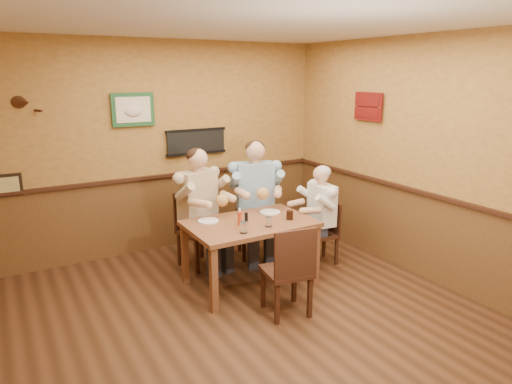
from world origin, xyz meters
TOP-DOWN VIEW (x-y plane):
  - room at (0.13, 0.17)m, footprint 5.02×5.03m
  - dining_table at (0.60, 0.87)m, footprint 1.40×0.90m
  - chair_back_left at (0.29, 1.64)m, footprint 0.54×0.54m
  - chair_back_right at (1.07, 1.57)m, footprint 0.57×0.57m
  - chair_right_end at (1.67, 0.94)m, footprint 0.41×0.41m
  - chair_near_side at (0.58, 0.10)m, footprint 0.50×0.50m
  - diner_tan_shirt at (0.29, 1.64)m, footprint 0.76×0.76m
  - diner_blue_polo at (1.07, 1.57)m, footprint 0.81×0.81m
  - diner_white_elder at (1.67, 0.94)m, footprint 0.58×0.58m
  - water_glass_left at (0.35, 0.58)m, footprint 0.10×0.10m
  - water_glass_mid at (0.69, 0.62)m, footprint 0.09×0.09m
  - cola_tumbler at (1.03, 0.71)m, footprint 0.08×0.08m
  - hot_sauce_bottle at (0.44, 0.81)m, footprint 0.05×0.05m
  - salt_shaker at (0.46, 0.86)m, footprint 0.05×0.05m
  - pepper_shaker at (0.58, 0.92)m, footprint 0.04×0.04m
  - plate_far_left at (0.19, 1.11)m, footprint 0.31×0.31m
  - plate_far_right at (0.97, 1.04)m, footprint 0.29×0.29m

SIDE VIEW (x-z plane):
  - chair_right_end at x=1.67m, z-range 0.00..0.80m
  - chair_back_left at x=0.29m, z-range 0.00..0.94m
  - chair_near_side at x=0.58m, z-range 0.00..0.95m
  - chair_back_right at x=1.07m, z-range 0.00..0.97m
  - diner_white_elder at x=1.67m, z-range 0.00..1.14m
  - dining_table at x=0.60m, z-range 0.28..1.03m
  - diner_tan_shirt at x=0.29m, z-range 0.00..1.35m
  - diner_blue_polo at x=1.07m, z-range 0.00..1.39m
  - plate_far_left at x=0.19m, z-range 0.75..0.77m
  - plate_far_right at x=0.97m, z-range 0.75..0.77m
  - salt_shaker at x=0.46m, z-range 0.75..0.84m
  - pepper_shaker at x=0.58m, z-range 0.75..0.85m
  - cola_tumbler at x=1.03m, z-range 0.75..0.85m
  - water_glass_mid at x=0.69m, z-range 0.75..0.86m
  - water_glass_left at x=0.35m, z-range 0.75..0.87m
  - hot_sauce_bottle at x=0.44m, z-range 0.75..0.93m
  - room at x=0.13m, z-range 0.28..3.09m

